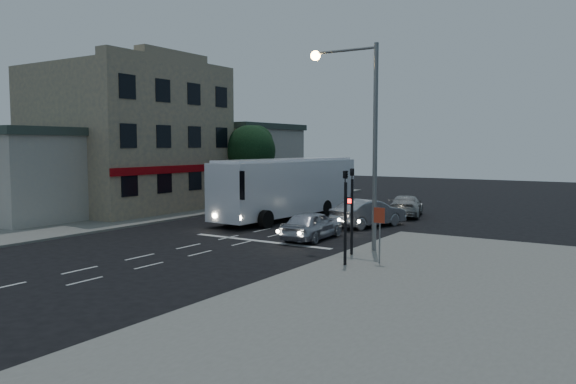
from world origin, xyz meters
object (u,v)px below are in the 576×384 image
Objects in this scene: car_sedan_b at (406,206)px; street_tree at (250,148)px; car_sedan_a at (369,213)px; car_suv at (312,225)px; traffic_signal_main at (352,201)px; tour_bus at (288,186)px; traffic_signal_side at (345,206)px; streetlight at (362,122)px; regulatory_sign at (379,226)px.

car_sedan_b is 13.32m from street_tree.
car_sedan_a is 0.78× the size of street_tree.
car_sedan_a is at bearing -98.25° from car_suv.
traffic_signal_main is (3.04, -14.41, 1.71)m from car_sedan_b.
car_sedan_a is at bearing 109.94° from traffic_signal_main.
car_suv is at bearing -45.76° from tour_bus.
tour_bus is 6.15m from car_sedan_a.
traffic_signal_side is at bearing 87.76° from car_sedan_b.
streetlight reaches higher than car_sedan_b.
street_tree is (-12.12, 11.22, 3.76)m from car_suv.
car_sedan_b is at bearing 0.75° from street_tree.
car_sedan_a is at bearing 116.58° from regulatory_sign.
traffic_signal_side is 4.84m from streetlight.
tour_bus is 1.42× the size of streetlight.
streetlight is 20.19m from street_tree.
traffic_signal_side is 0.66× the size of street_tree.
car_sedan_a is 14.33m from street_tree.
regulatory_sign is (5.38, -4.04, 0.86)m from car_suv.
street_tree is at bearing 135.50° from traffic_signal_side.
tour_bus is 3.11× the size of traffic_signal_side.
street_tree is at bearing -5.53° from car_sedan_a.
traffic_signal_main is (9.12, -9.30, 0.32)m from tour_bus.
car_suv is 1.97× the size of regulatory_sign.
traffic_signal_side is at bearing 128.48° from car_suv.
car_sedan_b is at bearing -96.01° from car_suv.
traffic_signal_main reaches higher than tour_bus.
traffic_signal_main is 2.10m from traffic_signal_side.
car_sedan_a reaches higher than car_sedan_b.
regulatory_sign is at bearing -51.25° from streetlight.
streetlight is at bearing 100.20° from traffic_signal_main.
street_tree is at bearing -14.34° from car_sedan_b.
streetlight is at bearing 105.70° from traffic_signal_side.
car_sedan_a is 9.22m from streetlight.
car_sedan_b is at bearing -72.78° from car_sedan_a.
car_sedan_b is 0.79× the size of street_tree.
regulatory_sign reaches higher than car_suv.
car_sedan_a is 1.18× the size of traffic_signal_side.
traffic_signal_side is at bearing -70.51° from traffic_signal_main.
car_sedan_a is at bearing 73.87° from car_sedan_b.
car_sedan_a is at bearing 111.74° from streetlight.
tour_bus is at bearing -36.47° from street_tree.
street_tree is (-16.51, 16.22, 2.08)m from traffic_signal_side.
car_suv is 0.48× the size of streetlight.
traffic_signal_main and traffic_signal_side have the same top height.
tour_bus is 14.96m from traffic_signal_side.
traffic_signal_main is 3.61m from streetlight.
car_suv is 6.86m from traffic_signal_side.
streetlight is (-0.96, 3.40, 3.31)m from traffic_signal_side.
tour_bus reaches higher than car_sedan_b.
street_tree is at bearing 138.92° from regulatory_sign.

